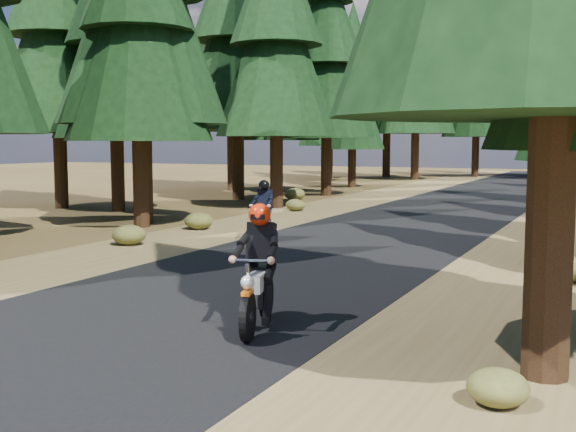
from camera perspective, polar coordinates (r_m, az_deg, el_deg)
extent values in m
plane|color=#453018|center=(13.95, -2.64, -5.08)|extent=(120.00, 120.00, 0.00)
cube|color=black|center=(18.45, 4.64, -2.37)|extent=(6.00, 100.00, 0.01)
cube|color=brown|center=(20.51, -7.48, -1.57)|extent=(3.20, 100.00, 0.01)
cube|color=brown|center=(17.40, 18.99, -3.19)|extent=(3.20, 100.00, 0.01)
cylinder|color=black|center=(8.43, 20.29, 7.35)|extent=(0.53, 0.53, 5.85)
cylinder|color=black|center=(22.82, -11.62, 5.83)|extent=(0.51, 0.51, 5.34)
cone|color=black|center=(23.06, -11.80, 14.16)|extent=(4.54, 4.54, 6.68)
cylinder|color=black|center=(23.73, -11.36, 7.15)|extent=(0.56, 0.56, 6.43)
cylinder|color=black|center=(28.16, -13.37, 6.01)|extent=(0.52, 0.52, 5.56)
cone|color=black|center=(28.39, -13.54, 13.04)|extent=(4.73, 4.73, 6.95)
cylinder|color=black|center=(28.96, -0.92, 6.32)|extent=(0.53, 0.53, 5.72)
cone|color=black|center=(29.20, -0.94, 13.35)|extent=(4.86, 4.86, 7.15)
cylinder|color=black|center=(33.16, -3.98, 6.81)|extent=(0.55, 0.55, 6.37)
cone|color=black|center=(33.46, -4.03, 13.64)|extent=(5.41, 5.41, 7.96)
cylinder|color=black|center=(35.49, 3.05, 6.17)|extent=(0.53, 0.53, 5.64)
cone|color=black|center=(35.68, 3.09, 11.84)|extent=(4.79, 4.79, 7.05)
cone|color=black|center=(36.03, 3.11, 15.86)|extent=(3.67, 3.67, 5.08)
cylinder|color=black|center=(39.32, -0.83, 6.01)|extent=(0.52, 0.52, 5.45)
cone|color=black|center=(39.47, -0.84, 10.96)|extent=(4.63, 4.63, 6.81)
cone|color=black|center=(39.76, -0.84, 14.48)|extent=(3.54, 3.54, 4.90)
cylinder|color=black|center=(42.14, 5.09, 5.29)|extent=(0.48, 0.48, 4.42)
cone|color=black|center=(42.20, 5.12, 9.04)|extent=(3.76, 3.76, 5.52)
cone|color=black|center=(42.36, 5.15, 11.73)|extent=(2.87, 2.87, 3.98)
cone|color=black|center=(42.61, 5.17, 14.39)|extent=(1.99, 1.99, 3.31)
cylinder|color=black|center=(48.42, 3.17, 5.58)|extent=(0.49, 0.49, 4.75)
cone|color=black|center=(48.49, 3.19, 9.08)|extent=(4.04, 4.04, 5.93)
cone|color=black|center=(48.66, 3.21, 11.60)|extent=(3.09, 3.09, 4.27)
cone|color=black|center=(48.92, 3.22, 14.09)|extent=(2.14, 2.14, 3.56)
cylinder|color=black|center=(30.08, -17.60, 6.30)|extent=(0.54, 0.54, 6.00)
cone|color=black|center=(30.36, -17.82, 13.39)|extent=(5.10, 5.10, 7.50)
cylinder|color=black|center=(39.24, -4.44, 6.69)|extent=(0.56, 0.56, 6.40)
cone|color=black|center=(39.50, -4.49, 12.51)|extent=(5.44, 5.44, 8.00)
cone|color=black|center=(39.93, -4.53, 16.61)|extent=(4.16, 4.16, 5.76)
cylinder|color=black|center=(50.90, 10.02, 6.44)|extent=(0.56, 0.56, 6.40)
cone|color=black|center=(51.10, 10.11, 10.93)|extent=(5.44, 5.44, 8.00)
cone|color=black|center=(51.44, 10.17, 14.13)|extent=(4.16, 4.16, 5.76)
cylinder|color=black|center=(54.63, 7.81, 6.64)|extent=(0.57, 0.57, 6.80)
cone|color=black|center=(54.85, 7.87, 11.09)|extent=(5.78, 5.78, 8.50)
cone|color=black|center=(55.21, 7.92, 14.25)|extent=(4.42, 4.42, 6.12)
cylinder|color=black|center=(56.07, 14.62, 6.08)|extent=(0.54, 0.54, 6.00)
cone|color=black|center=(56.22, 14.72, 9.90)|extent=(5.10, 5.10, 7.50)
cone|color=black|center=(56.48, 14.80, 12.63)|extent=(3.90, 3.90, 5.40)
cone|color=black|center=(56.87, 14.87, 15.33)|extent=(2.70, 2.70, 4.50)
cylinder|color=black|center=(58.46, 19.06, 6.33)|extent=(0.57, 0.57, 6.80)
cone|color=black|center=(58.66, 19.20, 10.48)|extent=(5.78, 5.78, 8.50)
cone|color=black|center=(59.00, 19.31, 13.44)|extent=(4.42, 4.42, 6.12)
cylinder|color=black|center=(51.87, 3.28, 6.07)|extent=(0.52, 0.52, 5.60)
cone|color=black|center=(52.00, 3.30, 9.93)|extent=(4.76, 4.76, 7.00)
cone|color=black|center=(52.23, 3.32, 12.69)|extent=(3.64, 3.64, 5.04)
cone|color=black|center=(52.59, 3.34, 15.41)|extent=(2.52, 2.52, 4.20)
ellipsoid|color=#474C1E|center=(7.76, 16.25, -12.88)|extent=(0.63, 0.63, 0.38)
ellipsoid|color=#474C1E|center=(22.00, -7.08, -0.39)|extent=(0.86, 0.86, 0.52)
ellipsoid|color=#474C1E|center=(19.00, -12.45, -1.47)|extent=(0.87, 0.87, 0.52)
ellipsoid|color=#474C1E|center=(32.73, 0.54, 1.75)|extent=(0.93, 0.93, 0.56)
ellipsoid|color=#474C1E|center=(14.72, 21.04, -3.80)|extent=(0.92, 0.92, 0.55)
ellipsoid|color=#474C1E|center=(27.63, 0.59, 0.87)|extent=(0.76, 0.76, 0.45)
cube|color=black|center=(10.11, -2.44, -2.35)|extent=(0.45, 0.34, 0.58)
sphere|color=#BC2007|center=(10.06, -2.45, 0.03)|extent=(0.40, 0.40, 0.32)
cube|color=black|center=(19.30, -2.01, 1.28)|extent=(0.41, 0.31, 0.52)
sphere|color=black|center=(19.27, -2.01, 2.42)|extent=(0.36, 0.36, 0.29)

